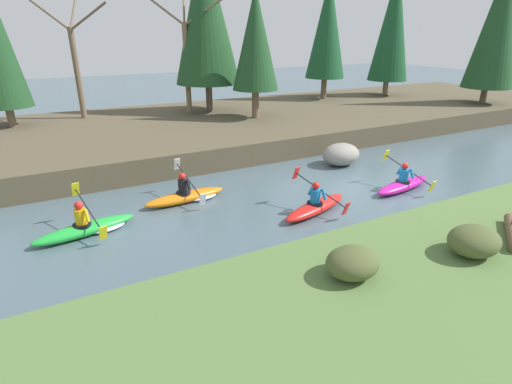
# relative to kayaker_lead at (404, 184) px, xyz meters

# --- Properties ---
(ground_plane) EXTENTS (90.00, 90.00, 0.00)m
(ground_plane) POSITION_rel_kayaker_lead_xyz_m (-1.06, 0.52, -0.22)
(ground_plane) COLOR #4C606B
(riverbank_far) EXTENTS (44.00, 11.16, 0.94)m
(riverbank_far) POSITION_rel_kayaker_lead_xyz_m (-1.06, 10.30, 0.25)
(riverbank_far) COLOR brown
(riverbank_far) RESTS_ON ground
(conifer_tree_left) EXTENTS (3.51, 3.51, 8.75)m
(conifer_tree_left) POSITION_rel_kayaker_lead_xyz_m (-2.33, 12.25, 5.85)
(conifer_tree_left) COLOR brown
(conifer_tree_left) RESTS_ON riverbank_far
(conifer_tree_mid_left) EXTENTS (2.32, 2.32, 6.25)m
(conifer_tree_mid_left) POSITION_rel_kayaker_lead_xyz_m (-0.91, 9.37, 4.55)
(conifer_tree_mid_left) COLOR brown
(conifer_tree_mid_left) RESTS_ON riverbank_far
(conifer_tree_centre) EXTENTS (2.53, 2.53, 7.59)m
(conifer_tree_centre) POSITION_rel_kayaker_lead_xyz_m (6.10, 12.92, 5.18)
(conifer_tree_centre) COLOR brown
(conifer_tree_centre) RESTS_ON riverbank_far
(conifer_tree_mid_right) EXTENTS (2.67, 2.67, 8.32)m
(conifer_tree_mid_right) POSITION_rel_kayaker_lead_xyz_m (10.94, 12.19, 5.38)
(conifer_tree_mid_right) COLOR #7A664C
(conifer_tree_mid_right) RESTS_ON riverbank_far
(conifer_tree_right) EXTENTS (2.90, 2.90, 8.61)m
(conifer_tree_right) POSITION_rel_kayaker_lead_xyz_m (13.85, 6.76, 5.50)
(conifer_tree_right) COLOR brown
(conifer_tree_right) RESTS_ON riverbank_far
(bare_tree_upstream) EXTENTS (3.24, 3.20, 5.85)m
(bare_tree_upstream) POSITION_rel_kayaker_lead_xyz_m (-8.82, 13.56, 3.48)
(bare_tree_upstream) COLOR brown
(bare_tree_upstream) RESTS_ON riverbank_far
(bare_tree_mid_upstream) EXTENTS (3.41, 3.37, 6.18)m
(bare_tree_mid_upstream) POSITION_rel_kayaker_lead_xyz_m (-3.50, 12.30, 3.63)
(bare_tree_mid_upstream) COLOR #7A664C
(bare_tree_mid_upstream) RESTS_ON riverbank_far
(shrub_clump_nearest) EXTENTS (1.08, 0.90, 0.59)m
(shrub_clump_nearest) POSITION_rel_kayaker_lead_xyz_m (-5.95, -4.20, 0.87)
(shrub_clump_nearest) COLOR #4C562D
(shrub_clump_nearest) RESTS_ON riverbank_near
(shrub_clump_second) EXTENTS (1.15, 0.96, 0.62)m
(shrub_clump_second) POSITION_rel_kayaker_lead_xyz_m (-3.19, -4.74, 0.89)
(shrub_clump_second) COLOR #4C562D
(shrub_clump_second) RESTS_ON riverbank_near
(kayaker_lead) EXTENTS (2.80, 2.07, 1.20)m
(kayaker_lead) POSITION_rel_kayaker_lead_xyz_m (0.00, 0.00, 0.00)
(kayaker_lead) COLOR #C61999
(kayaker_lead) RESTS_ON ground
(kayaker_middle) EXTENTS (2.76, 2.03, 1.20)m
(kayaker_middle) POSITION_rel_kayaker_lead_xyz_m (-3.80, -0.11, 0.00)
(kayaker_middle) COLOR red
(kayaker_middle) RESTS_ON ground
(kayaker_trailing) EXTENTS (2.79, 2.07, 1.20)m
(kayaker_trailing) POSITION_rel_kayaker_lead_xyz_m (-6.96, 2.53, -0.02)
(kayaker_trailing) COLOR orange
(kayaker_trailing) RESTS_ON ground
(kayaker_far_back) EXTENTS (2.79, 2.06, 1.20)m
(kayaker_far_back) POSITION_rel_kayaker_lead_xyz_m (-10.09, 1.63, -0.02)
(kayaker_far_back) COLOR green
(kayaker_far_back) RESTS_ON ground
(boulder_midstream) EXTENTS (1.61, 1.26, 0.91)m
(boulder_midstream) POSITION_rel_kayaker_lead_xyz_m (-0.16, 3.24, 0.23)
(boulder_midstream) COLOR gray
(boulder_midstream) RESTS_ON ground
(driftwood_log) EXTENTS (1.51, 1.18, 0.44)m
(driftwood_log) POSITION_rel_kayaker_lead_xyz_m (-1.69, -4.67, 0.70)
(driftwood_log) COLOR brown
(driftwood_log) RESTS_ON riverbank_near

